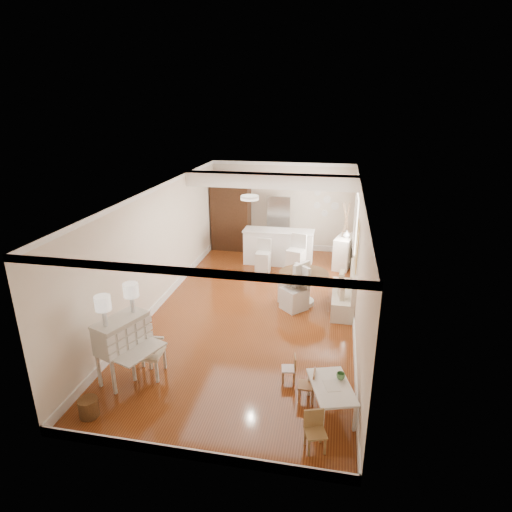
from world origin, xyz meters
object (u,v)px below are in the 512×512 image
(kids_table, at_px, (331,399))
(bar_stool_left, at_px, (263,257))
(slip_chair_near, at_px, (295,288))
(pantry_cabinet, at_px, (231,214))
(kids_chair_c, at_px, (315,432))
(slip_chair_far, at_px, (294,282))
(bar_stool_right, at_px, (296,254))
(kids_chair_b, at_px, (289,368))
(wicker_basket, at_px, (89,408))
(secretary_bureau, at_px, (124,349))
(fridge, at_px, (290,225))
(breakfast_counter, at_px, (278,247))
(dining_table, at_px, (303,289))
(kids_chair_a, at_px, (307,385))
(sideboard, at_px, (344,252))
(gustavian_armchair, at_px, (148,352))

(kids_table, distance_m, bar_stool_left, 5.82)
(slip_chair_near, distance_m, pantry_cabinet, 4.71)
(kids_chair_c, xyz_separation_m, bar_stool_left, (-1.86, 6.25, 0.19))
(slip_chair_far, bearing_deg, kids_chair_c, 45.41)
(bar_stool_right, bearing_deg, kids_chair_b, -67.89)
(slip_chair_near, bearing_deg, wicker_basket, -79.34)
(secretary_bureau, height_order, bar_stool_left, secretary_bureau)
(bar_stool_left, distance_m, fridge, 1.99)
(kids_table, relative_size, slip_chair_near, 0.93)
(kids_table, bearing_deg, pantry_cabinet, 115.00)
(breakfast_counter, height_order, fridge, fridge)
(breakfast_counter, bearing_deg, kids_chair_b, -79.94)
(dining_table, height_order, fridge, fridge)
(secretary_bureau, xyz_separation_m, fridge, (2.00, 7.11, 0.32))
(wicker_basket, distance_m, dining_table, 5.34)
(secretary_bureau, height_order, breakfast_counter, secretary_bureau)
(wicker_basket, bearing_deg, bar_stool_right, 68.81)
(kids_chair_a, height_order, pantry_cabinet, pantry_cabinet)
(pantry_cabinet, xyz_separation_m, fridge, (1.90, -0.03, -0.25))
(pantry_cabinet, bearing_deg, dining_table, -53.90)
(kids_chair_b, relative_size, bar_stool_right, 0.45)
(breakfast_counter, bearing_deg, kids_table, -74.60)
(wicker_basket, bearing_deg, slip_chair_far, 59.81)
(wicker_basket, height_order, kids_chair_c, kids_chair_c)
(wicker_basket, distance_m, slip_chair_far, 5.25)
(kids_table, height_order, fridge, fridge)
(kids_table, height_order, sideboard, sideboard)
(kids_chair_a, height_order, bar_stool_right, bar_stool_right)
(secretary_bureau, bearing_deg, kids_chair_a, 21.41)
(bar_stool_left, distance_m, sideboard, 2.40)
(slip_chair_far, bearing_deg, kids_chair_a, 45.08)
(secretary_bureau, xyz_separation_m, kids_chair_b, (2.80, 0.45, -0.33))
(wicker_basket, xyz_separation_m, kids_chair_a, (3.24, 1.03, 0.13))
(gustavian_armchair, xyz_separation_m, kids_chair_a, (2.77, -0.15, -0.18))
(wicker_basket, distance_m, breakfast_counter, 7.33)
(gustavian_armchair, xyz_separation_m, kids_table, (3.16, -0.37, -0.22))
(gustavian_armchair, xyz_separation_m, bar_stool_right, (2.02, 5.25, 0.09))
(slip_chair_near, bearing_deg, kids_table, -31.24)
(secretary_bureau, relative_size, bar_stool_left, 1.20)
(dining_table, distance_m, slip_chair_far, 0.28)
(secretary_bureau, height_order, gustavian_armchair, secretary_bureau)
(gustavian_armchair, relative_size, kids_chair_c, 1.58)
(dining_table, distance_m, pantry_cabinet, 4.58)
(kids_chair_a, bearing_deg, slip_chair_near, -169.51)
(breakfast_counter, relative_size, bar_stool_right, 1.85)
(kids_chair_c, height_order, slip_chair_near, slip_chair_near)
(breakfast_counter, bearing_deg, slip_chair_near, -74.64)
(kids_chair_a, relative_size, sideboard, 0.58)
(wicker_basket, distance_m, slip_chair_near, 5.00)
(kids_chair_a, bearing_deg, gustavian_armchair, -92.29)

